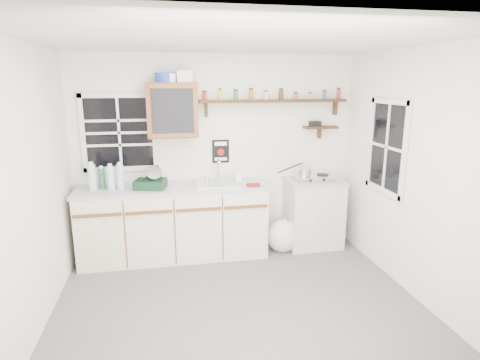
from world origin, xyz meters
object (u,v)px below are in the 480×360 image
Objects in this scene: upper_cabinet at (172,110)px; hotplate at (313,178)px; dish_rack at (151,181)px; main_cabinet at (174,222)px; right_cabinet at (313,213)px; spice_shelf at (273,100)px.

upper_cabinet is 1.99m from hotplate.
dish_rack is 0.79× the size of hotplate.
main_cabinet reaches higher than right_cabinet.
right_cabinet is at bearing -3.76° from upper_cabinet.
upper_cabinet is at bearing -176.87° from spice_shelf.
right_cabinet is at bearing 15.65° from dish_rack.
dish_rack is (-0.25, -0.06, 0.54)m from main_cabinet.
right_cabinet is 1.40× the size of upper_cabinet.
upper_cabinet is (-1.80, 0.12, 1.37)m from right_cabinet.
dish_rack is (-1.55, -0.27, -0.92)m from spice_shelf.
spice_shelf is (-0.53, 0.19, 1.47)m from right_cabinet.
right_cabinet is at bearing 38.86° from hotplate.
dish_rack reaches higher than main_cabinet.
right_cabinet is (1.83, 0.03, -0.01)m from main_cabinet.
dish_rack is at bearing -144.05° from upper_cabinet.
upper_cabinet reaches higher than hotplate.
hotplate is at bearing 0.17° from main_cabinet.
upper_cabinet is 1.60× the size of dish_rack.
upper_cabinet is 1.27× the size of hotplate.
hotplate reaches higher than main_cabinet.
main_cabinet is 2.54× the size of right_cabinet.
upper_cabinet is at bearing 49.20° from dish_rack.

